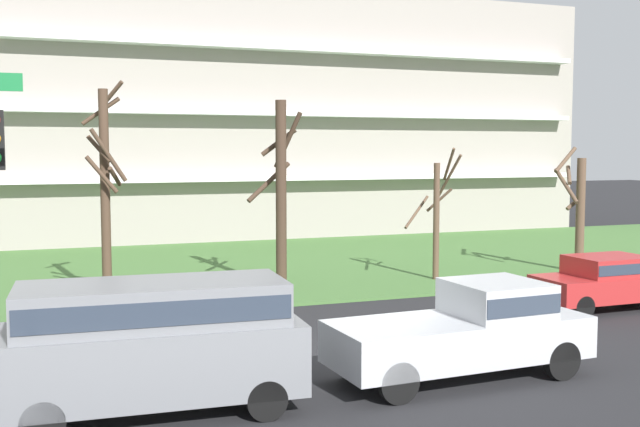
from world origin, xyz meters
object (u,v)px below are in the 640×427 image
sedan_red_center_right (608,280)px  tree_left (105,188)px  tree_right (437,214)px  van_gray_center_left (154,337)px  tree_center (281,190)px  pickup_silver_near_left (469,329)px  tree_far_right (578,209)px

sedan_red_center_right → tree_left: bearing=-22.7°
tree_right → van_gray_center_left: bearing=-137.3°
van_gray_center_left → sedan_red_center_right: van_gray_center_left is taller
tree_left → sedan_red_center_right: size_ratio=1.52×
tree_left → tree_center: tree_left is taller
pickup_silver_near_left → tree_left: bearing=119.4°
tree_right → pickup_silver_near_left: size_ratio=0.86×
van_gray_center_left → sedan_red_center_right: bearing=21.1°
pickup_silver_near_left → van_gray_center_left: van_gray_center_left is taller
van_gray_center_left → sedan_red_center_right: (13.80, 4.50, -0.52)m
tree_left → tree_far_right: tree_left is taller
tree_center → sedan_red_center_right: size_ratio=1.42×
pickup_silver_near_left → tree_right: bearing=61.6°
tree_center → pickup_silver_near_left: tree_center is taller
tree_far_right → van_gray_center_left: size_ratio=0.90×
pickup_silver_near_left → tree_far_right: bearing=40.3°
tree_right → sedan_red_center_right: bearing=-68.4°
tree_right → pickup_silver_near_left: 11.74m
pickup_silver_near_left → sedan_red_center_right: pickup_silver_near_left is taller
tree_left → tree_far_right: bearing=0.2°
tree_left → sedan_red_center_right: (13.76, -5.56, -2.67)m
tree_center → tree_far_right: tree_center is taller
pickup_silver_near_left → van_gray_center_left: 6.39m
tree_left → tree_far_right: 17.19m
van_gray_center_left → tree_far_right: bearing=33.5°
tree_far_right → tree_center: bearing=177.2°
tree_far_right → pickup_silver_near_left: (-10.81, -10.11, -1.45)m
tree_right → tree_far_right: size_ratio=0.99×
tree_center → van_gray_center_left: bearing=-118.0°
tree_left → tree_right: 11.45m
tree_left → sedan_red_center_right: bearing=-22.0°
tree_center → tree_far_right: (11.52, -0.56, -0.88)m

